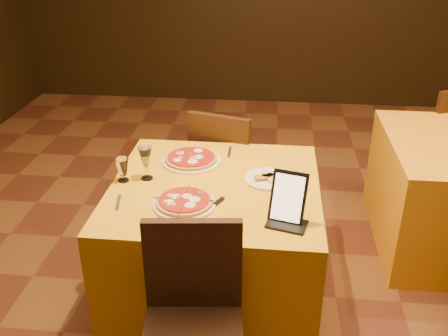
# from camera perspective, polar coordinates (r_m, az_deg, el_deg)

# --- Properties ---
(floor) EXTENTS (6.00, 7.00, 0.01)m
(floor) POSITION_cam_1_polar(r_m,az_deg,el_deg) (3.10, 5.57, -14.11)
(floor) COLOR #5E2D19
(floor) RESTS_ON ground
(main_table) EXTENTS (1.10, 1.10, 0.75)m
(main_table) POSITION_cam_1_polar(r_m,az_deg,el_deg) (2.84, -0.97, -8.53)
(main_table) COLOR orange
(main_table) RESTS_ON floor
(chair_main_far) EXTENTS (0.46, 0.46, 0.91)m
(chair_main_far) POSITION_cam_1_polar(r_m,az_deg,el_deg) (3.47, 0.58, 0.01)
(chair_main_far) COLOR black
(chair_main_far) RESTS_ON floor
(chair_side_far) EXTENTS (0.49, 0.49, 0.91)m
(chair_side_far) POSITION_cam_1_polar(r_m,az_deg,el_deg) (4.31, 23.09, 3.24)
(chair_side_far) COLOR black
(chair_side_far) RESTS_ON floor
(pizza_near) EXTENTS (0.31, 0.31, 0.03)m
(pizza_near) POSITION_cam_1_polar(r_m,az_deg,el_deg) (2.46, -4.55, -3.97)
(pizza_near) COLOR white
(pizza_near) RESTS_ON main_table
(pizza_far) EXTENTS (0.34, 0.34, 0.03)m
(pizza_far) POSITION_cam_1_polar(r_m,az_deg,el_deg) (2.89, -3.77, 0.97)
(pizza_far) COLOR white
(pizza_far) RESTS_ON main_table
(cutlet_dish) EXTENTS (0.26, 0.26, 0.03)m
(cutlet_dish) POSITION_cam_1_polar(r_m,az_deg,el_deg) (2.69, 5.07, -1.15)
(cutlet_dish) COLOR white
(cutlet_dish) RESTS_ON main_table
(wine_glass) EXTENTS (0.09, 0.09, 0.19)m
(wine_glass) POSITION_cam_1_polar(r_m,az_deg,el_deg) (2.69, -8.91, 0.58)
(wine_glass) COLOR #C0BF6D
(wine_glass) RESTS_ON main_table
(water_glass) EXTENTS (0.09, 0.09, 0.13)m
(water_glass) POSITION_cam_1_polar(r_m,az_deg,el_deg) (2.71, -11.52, -0.22)
(water_glass) COLOR white
(water_glass) RESTS_ON main_table
(tablet) EXTENTS (0.18, 0.14, 0.23)m
(tablet) POSITION_cam_1_polar(r_m,az_deg,el_deg) (2.31, 7.34, -3.33)
(tablet) COLOR black
(tablet) RESTS_ON main_table
(knife) EXTENTS (0.11, 0.19, 0.01)m
(knife) POSITION_cam_1_polar(r_m,az_deg,el_deg) (2.42, -1.78, -4.83)
(knife) COLOR silver
(knife) RESTS_ON main_table
(fork_near) EXTENTS (0.05, 0.15, 0.01)m
(fork_near) POSITION_cam_1_polar(r_m,az_deg,el_deg) (2.53, -11.99, -3.89)
(fork_near) COLOR #A4A5AB
(fork_near) RESTS_ON main_table
(fork_far) EXTENTS (0.02, 0.16, 0.01)m
(fork_far) POSITION_cam_1_polar(r_m,az_deg,el_deg) (3.00, 0.65, 1.80)
(fork_far) COLOR #A3A3A9
(fork_far) RESTS_ON main_table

